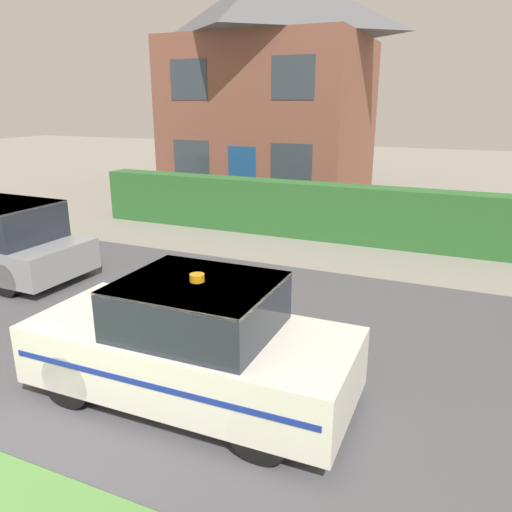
{
  "coord_description": "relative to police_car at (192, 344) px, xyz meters",
  "views": [
    {
      "loc": [
        3.91,
        -2.06,
        3.52
      ],
      "look_at": [
        0.69,
        5.22,
        1.05
      ],
      "focal_mm": 35.0,
      "sensor_mm": 36.0,
      "label": 1
    }
  ],
  "objects": [
    {
      "name": "house_left",
      "position": [
        -4.47,
        13.48,
        3.43
      ],
      "size": [
        7.08,
        6.05,
        8.15
      ],
      "color": "brown",
      "rests_on": "ground"
    },
    {
      "name": "police_car",
      "position": [
        0.0,
        0.0,
        0.0
      ],
      "size": [
        4.0,
        1.75,
        1.62
      ],
      "rotation": [
        0.0,
        0.0,
        3.15
      ],
      "color": "black",
      "rests_on": "road_strip"
    },
    {
      "name": "road_strip",
      "position": [
        -1.02,
        1.78,
        -0.72
      ],
      "size": [
        28.0,
        7.0,
        0.01
      ],
      "primitive_type": "cube",
      "color": "#4C4C51",
      "rests_on": "ground"
    },
    {
      "name": "garden_hedge",
      "position": [
        -0.03,
        7.94,
        0.01
      ],
      "size": [
        14.84,
        0.72,
        1.47
      ],
      "primitive_type": "cube",
      "color": "#2D662D",
      "rests_on": "ground"
    }
  ]
}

